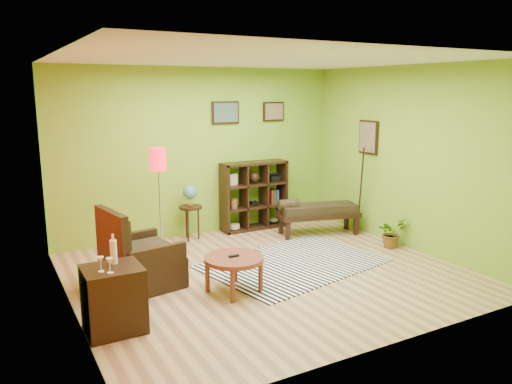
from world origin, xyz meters
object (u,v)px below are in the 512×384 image
side_cabinet (114,299)px  globe_table (190,198)px  potted_plant (391,236)px  cube_shelf (255,195)px  coffee_table (234,262)px  floor_lamp (158,169)px  bench (316,211)px  armchair (138,263)px

side_cabinet → globe_table: bearing=54.3°
potted_plant → cube_shelf: bearing=124.3°
cube_shelf → globe_table: bearing=-176.1°
coffee_table → globe_table: bearing=81.3°
floor_lamp → globe_table: bearing=39.0°
bench → potted_plant: size_ratio=3.11×
potted_plant → bench: bearing=118.3°
side_cabinet → bench: bearing=25.7°
floor_lamp → cube_shelf: floor_lamp is taller
floor_lamp → potted_plant: (3.29, -1.34, -1.12)m
armchair → cube_shelf: bearing=32.8°
armchair → side_cabinet: size_ratio=1.03×
armchair → bench: 3.41m
cube_shelf → bench: size_ratio=0.83×
cube_shelf → armchair: bearing=-147.2°
bench → potted_plant: 1.32m
bench → cube_shelf: bearing=131.4°
armchair → bench: bearing=13.9°
armchair → cube_shelf: cube_shelf is taller
floor_lamp → globe_table: size_ratio=1.76×
globe_table → bench: bearing=-20.7°
coffee_table → armchair: bearing=142.9°
armchair → globe_table: (1.32, 1.57, 0.38)m
side_cabinet → cube_shelf: bearing=40.8°
cube_shelf → coffee_table: bearing=-123.8°
side_cabinet → potted_plant: 4.53m
armchair → potted_plant: 3.94m
globe_table → cube_shelf: size_ratio=0.76×
coffee_table → armchair: armchair is taller
cube_shelf → side_cabinet: bearing=-139.2°
armchair → globe_table: size_ratio=1.12×
side_cabinet → potted_plant: (4.47, 0.71, -0.16)m
side_cabinet → bench: size_ratio=0.68×
coffee_table → cube_shelf: 2.88m
coffee_table → side_cabinet: bearing=-168.7°
globe_table → cube_shelf: (1.25, 0.09, -0.10)m
armchair → cube_shelf: size_ratio=0.86×
globe_table → side_cabinet: bearing=-125.7°
bench → potted_plant: bench is taller
cube_shelf → potted_plant: bearing=-55.7°
armchair → side_cabinet: 1.17m
side_cabinet → floor_lamp: (1.17, 2.04, 0.96)m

